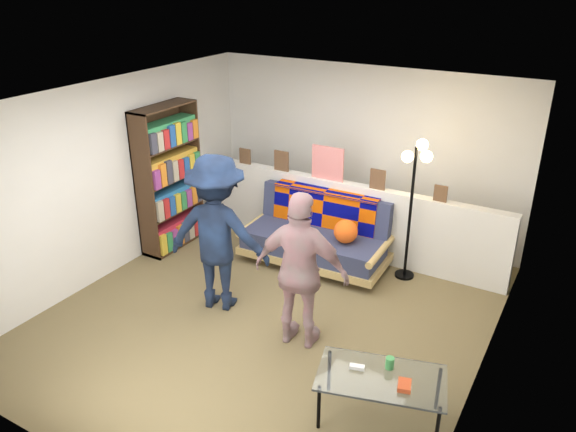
# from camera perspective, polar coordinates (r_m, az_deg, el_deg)

# --- Properties ---
(ground) EXTENTS (5.00, 5.00, 0.00)m
(ground) POSITION_cam_1_polar(r_m,az_deg,el_deg) (6.40, -1.82, -9.90)
(ground) COLOR brown
(ground) RESTS_ON ground
(room_shell) EXTENTS (4.60, 5.05, 2.45)m
(room_shell) POSITION_cam_1_polar(r_m,az_deg,el_deg) (6.02, 0.34, 5.65)
(room_shell) COLOR silver
(room_shell) RESTS_ON ground
(half_wall_ledge) EXTENTS (4.45, 0.15, 1.00)m
(half_wall_ledge) POSITION_cam_1_polar(r_m,az_deg,el_deg) (7.55, 5.32, -0.06)
(half_wall_ledge) COLOR silver
(half_wall_ledge) RESTS_ON ground
(ledge_decor) EXTENTS (2.97, 0.02, 0.45)m
(ledge_decor) POSITION_cam_1_polar(r_m,az_deg,el_deg) (7.38, 3.86, 5.05)
(ledge_decor) COLOR brown
(ledge_decor) RESTS_ON half_wall_ledge
(futon_sofa) EXTENTS (1.92, 0.98, 0.81)m
(futon_sofa) POSITION_cam_1_polar(r_m,az_deg,el_deg) (7.28, 3.03, -2.03)
(futon_sofa) COLOR tan
(futon_sofa) RESTS_ON ground
(bookshelf) EXTENTS (0.33, 0.98, 1.96)m
(bookshelf) POSITION_cam_1_polar(r_m,az_deg,el_deg) (7.70, -11.96, 3.32)
(bookshelf) COLOR #311D10
(bookshelf) RESTS_ON ground
(coffee_table) EXTENTS (1.18, 0.85, 0.55)m
(coffee_table) POSITION_cam_1_polar(r_m,az_deg,el_deg) (4.94, 9.54, -16.07)
(coffee_table) COLOR black
(coffee_table) RESTS_ON ground
(floor_lamp) EXTENTS (0.39, 0.32, 1.76)m
(floor_lamp) POSITION_cam_1_polar(r_m,az_deg,el_deg) (6.76, 12.77, 3.32)
(floor_lamp) COLOR black
(floor_lamp) RESTS_ON ground
(person_left) EXTENTS (1.28, 0.93, 1.79)m
(person_left) POSITION_cam_1_polar(r_m,az_deg,el_deg) (6.19, -7.16, -1.77)
(person_left) COLOR black
(person_left) RESTS_ON ground
(person_right) EXTENTS (1.02, 0.53, 1.66)m
(person_right) POSITION_cam_1_polar(r_m,az_deg,el_deg) (5.54, 1.36, -5.67)
(person_right) COLOR pink
(person_right) RESTS_ON ground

